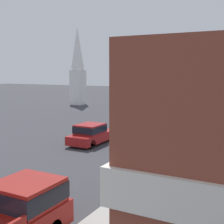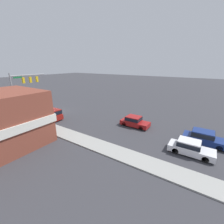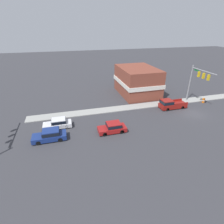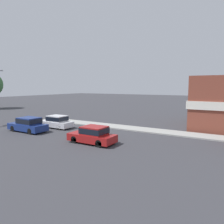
% 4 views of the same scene
% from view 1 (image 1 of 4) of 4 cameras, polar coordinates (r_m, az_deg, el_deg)
% --- Properties ---
extents(far_signal_assembly, '(7.46, 0.49, 7.85)m').
position_cam_1_polar(far_signal_assembly, '(41.08, 8.62, 7.67)').
color(far_signal_assembly, gray).
rests_on(far_signal_assembly, ground).
extents(car_lead, '(1.93, 4.37, 1.56)m').
position_cam_1_polar(car_lead, '(24.16, -3.85, -3.94)').
color(car_lead, black).
rests_on(car_lead, ground).
extents(car_second_ahead, '(1.94, 4.75, 1.63)m').
position_cam_1_polar(car_second_ahead, '(32.13, 5.45, -1.05)').
color(car_second_ahead, black).
rests_on(car_second_ahead, ground).
extents(car_oncoming, '(1.83, 4.46, 1.53)m').
position_cam_1_polar(car_oncoming, '(30.00, 10.41, -1.84)').
color(car_oncoming, black).
rests_on(car_oncoming, ground).
extents(pickup_truck_parked, '(2.08, 5.37, 1.89)m').
position_cam_1_polar(pickup_truck_parked, '(10.91, -18.74, -18.14)').
color(pickup_truck_parked, black).
rests_on(pickup_truck_parked, ground).
extents(church_steeple, '(2.24, 2.24, 12.83)m').
position_cam_1_polar(church_steeple, '(52.75, -6.31, 8.64)').
color(church_steeple, white).
rests_on(church_steeple, ground).
extents(backdrop_tree_left_far, '(5.34, 5.34, 7.81)m').
position_cam_1_polar(backdrop_tree_left_far, '(60.44, 8.90, 6.93)').
color(backdrop_tree_left_far, '#4C3823').
rests_on(backdrop_tree_left_far, ground).
extents(backdrop_tree_left_mid, '(5.79, 5.79, 8.83)m').
position_cam_1_polar(backdrop_tree_left_mid, '(58.48, 14.17, 7.56)').
color(backdrop_tree_left_mid, '#4C3823').
rests_on(backdrop_tree_left_mid, ground).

